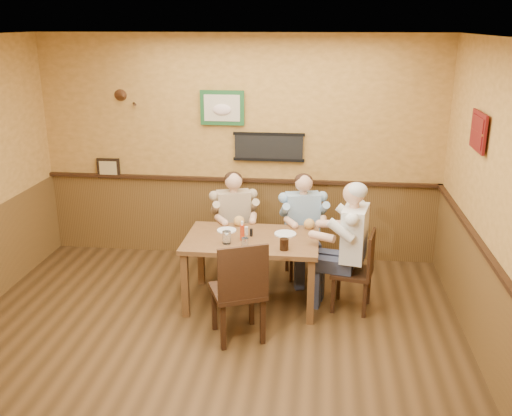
{
  "coord_description": "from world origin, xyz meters",
  "views": [
    {
      "loc": [
        1.02,
        -4.4,
        2.92
      ],
      "look_at": [
        0.37,
        1.11,
        1.1
      ],
      "focal_mm": 40.0,
      "sensor_mm": 36.0,
      "label": 1
    }
  ],
  "objects_px": {
    "dining_table": "(252,246)",
    "diner_white_elder": "(353,254)",
    "pepper_shaker": "(251,232)",
    "hot_sauce_bottle": "(242,232)",
    "water_glass_left": "(227,237)",
    "chair_right_end": "(352,270)",
    "water_glass_mid": "(245,243)",
    "diner_blue_polo": "(302,231)",
    "cola_tumbler": "(284,244)",
    "salt_shaker": "(246,231)",
    "chair_back_right": "(302,245)",
    "diner_tan_shirt": "(234,229)",
    "chair_near_side": "(238,289)",
    "chair_back_left": "(234,242)"
  },
  "relations": [
    {
      "from": "dining_table",
      "to": "diner_white_elder",
      "type": "bearing_deg",
      "value": -0.57
    },
    {
      "from": "pepper_shaker",
      "to": "dining_table",
      "type": "bearing_deg",
      "value": -76.42
    },
    {
      "from": "hot_sauce_bottle",
      "to": "water_glass_left",
      "type": "bearing_deg",
      "value": -141.15
    },
    {
      "from": "chair_right_end",
      "to": "water_glass_mid",
      "type": "bearing_deg",
      "value": -64.55
    },
    {
      "from": "diner_blue_polo",
      "to": "cola_tumbler",
      "type": "relative_size",
      "value": 9.77
    },
    {
      "from": "water_glass_mid",
      "to": "salt_shaker",
      "type": "relative_size",
      "value": 1.21
    },
    {
      "from": "hot_sauce_bottle",
      "to": "salt_shaker",
      "type": "distance_m",
      "value": 0.16
    },
    {
      "from": "water_glass_left",
      "to": "hot_sauce_bottle",
      "type": "relative_size",
      "value": 0.71
    },
    {
      "from": "pepper_shaker",
      "to": "cola_tumbler",
      "type": "bearing_deg",
      "value": -42.46
    },
    {
      "from": "salt_shaker",
      "to": "pepper_shaker",
      "type": "xyz_separation_m",
      "value": [
        0.06,
        -0.03,
        -0.0
      ]
    },
    {
      "from": "diner_white_elder",
      "to": "water_glass_mid",
      "type": "relative_size",
      "value": 11.48
    },
    {
      "from": "dining_table",
      "to": "hot_sauce_bottle",
      "type": "xyz_separation_m",
      "value": [
        -0.09,
        -0.07,
        0.19
      ]
    },
    {
      "from": "chair_back_right",
      "to": "diner_blue_polo",
      "type": "relative_size",
      "value": 0.7
    },
    {
      "from": "diner_tan_shirt",
      "to": "pepper_shaker",
      "type": "bearing_deg",
      "value": -84.73
    },
    {
      "from": "diner_tan_shirt",
      "to": "hot_sauce_bottle",
      "type": "distance_m",
      "value": 0.89
    },
    {
      "from": "cola_tumbler",
      "to": "hot_sauce_bottle",
      "type": "bearing_deg",
      "value": 154.45
    },
    {
      "from": "chair_near_side",
      "to": "salt_shaker",
      "type": "relative_size",
      "value": 11.37
    },
    {
      "from": "chair_back_right",
      "to": "pepper_shaker",
      "type": "height_order",
      "value": "pepper_shaker"
    },
    {
      "from": "diner_blue_polo",
      "to": "water_glass_left",
      "type": "relative_size",
      "value": 8.61
    },
    {
      "from": "cola_tumbler",
      "to": "diner_white_elder",
      "type": "bearing_deg",
      "value": 21.43
    },
    {
      "from": "chair_back_left",
      "to": "diner_white_elder",
      "type": "xyz_separation_m",
      "value": [
        1.37,
        -0.75,
        0.23
      ]
    },
    {
      "from": "pepper_shaker",
      "to": "diner_white_elder",
      "type": "bearing_deg",
      "value": -3.5
    },
    {
      "from": "water_glass_mid",
      "to": "chair_right_end",
      "type": "bearing_deg",
      "value": 14.23
    },
    {
      "from": "diner_white_elder",
      "to": "salt_shaker",
      "type": "xyz_separation_m",
      "value": [
        -1.13,
        0.1,
        0.17
      ]
    },
    {
      "from": "salt_shaker",
      "to": "water_glass_left",
      "type": "bearing_deg",
      "value": -121.5
    },
    {
      "from": "chair_near_side",
      "to": "diner_blue_polo",
      "type": "height_order",
      "value": "diner_blue_polo"
    },
    {
      "from": "diner_tan_shirt",
      "to": "diner_white_elder",
      "type": "bearing_deg",
      "value": -46.83
    },
    {
      "from": "diner_blue_polo",
      "to": "chair_near_side",
      "type": "bearing_deg",
      "value": -123.85
    },
    {
      "from": "water_glass_left",
      "to": "chair_right_end",
      "type": "bearing_deg",
      "value": 7.72
    },
    {
      "from": "dining_table",
      "to": "chair_near_side",
      "type": "distance_m",
      "value": 0.74
    },
    {
      "from": "cola_tumbler",
      "to": "pepper_shaker",
      "type": "bearing_deg",
      "value": 137.54
    },
    {
      "from": "cola_tumbler",
      "to": "chair_right_end",
      "type": "bearing_deg",
      "value": 21.43
    },
    {
      "from": "chair_back_right",
      "to": "diner_tan_shirt",
      "type": "xyz_separation_m",
      "value": [
        -0.81,
        0.0,
        0.17
      ]
    },
    {
      "from": "dining_table",
      "to": "hot_sauce_bottle",
      "type": "distance_m",
      "value": 0.22
    },
    {
      "from": "dining_table",
      "to": "chair_near_side",
      "type": "height_order",
      "value": "chair_near_side"
    },
    {
      "from": "chair_back_right",
      "to": "salt_shaker",
      "type": "relative_size",
      "value": 8.87
    },
    {
      "from": "chair_back_left",
      "to": "salt_shaker",
      "type": "relative_size",
      "value": 8.85
    },
    {
      "from": "diner_white_elder",
      "to": "diner_blue_polo",
      "type": "bearing_deg",
      "value": -132.2
    },
    {
      "from": "chair_near_side",
      "to": "diner_tan_shirt",
      "type": "height_order",
      "value": "diner_tan_shirt"
    },
    {
      "from": "water_glass_left",
      "to": "chair_back_right",
      "type": "bearing_deg",
      "value": 51.49
    },
    {
      "from": "hot_sauce_bottle",
      "to": "diner_tan_shirt",
      "type": "bearing_deg",
      "value": 105.01
    },
    {
      "from": "diner_tan_shirt",
      "to": "water_glass_mid",
      "type": "distance_m",
      "value": 1.09
    },
    {
      "from": "chair_back_left",
      "to": "chair_right_end",
      "type": "bearing_deg",
      "value": -46.83
    },
    {
      "from": "diner_white_elder",
      "to": "pepper_shaker",
      "type": "relative_size",
      "value": 15.3
    },
    {
      "from": "diner_blue_polo",
      "to": "pepper_shaker",
      "type": "distance_m",
      "value": 0.89
    },
    {
      "from": "diner_tan_shirt",
      "to": "chair_back_right",
      "type": "bearing_deg",
      "value": -18.09
    },
    {
      "from": "diner_white_elder",
      "to": "water_glass_mid",
      "type": "height_order",
      "value": "diner_white_elder"
    },
    {
      "from": "chair_near_side",
      "to": "pepper_shaker",
      "type": "bearing_deg",
      "value": -115.5
    },
    {
      "from": "chair_right_end",
      "to": "pepper_shaker",
      "type": "bearing_deg",
      "value": -82.28
    },
    {
      "from": "diner_tan_shirt",
      "to": "salt_shaker",
      "type": "relative_size",
      "value": 12.65
    }
  ]
}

